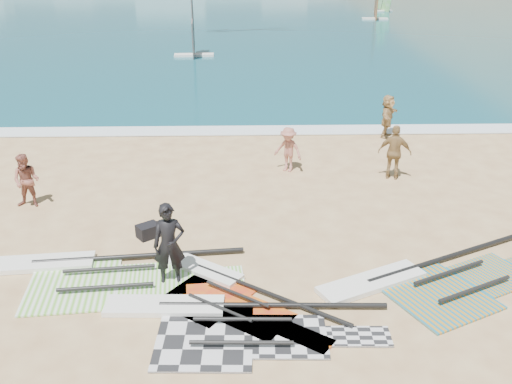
{
  "coord_description": "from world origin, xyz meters",
  "views": [
    {
      "loc": [
        -1.42,
        -9.57,
        6.99
      ],
      "look_at": [
        -1.08,
        4.0,
        1.0
      ],
      "focal_mm": 40.0,
      "sensor_mm": 36.0,
      "label": 1
    }
  ],
  "objects_px": {
    "person_wetsuit": "(169,245)",
    "beachgoer_left": "(27,181)",
    "gear_bag_near": "(148,231)",
    "rig_red": "(224,291)",
    "beachgoer_right": "(387,116)",
    "beachgoer_mid": "(288,150)",
    "rig_green": "(88,272)",
    "rig_orange": "(430,280)",
    "beachgoer_back": "(395,152)",
    "rig_grey": "(219,321)"
  },
  "relations": [
    {
      "from": "person_wetsuit",
      "to": "beachgoer_left",
      "type": "bearing_deg",
      "value": 130.41
    },
    {
      "from": "gear_bag_near",
      "to": "beachgoer_left",
      "type": "bearing_deg",
      "value": 151.85
    },
    {
      "from": "rig_red",
      "to": "person_wetsuit",
      "type": "distance_m",
      "value": 1.54
    },
    {
      "from": "gear_bag_near",
      "to": "beachgoer_left",
      "type": "relative_size",
      "value": 0.35
    },
    {
      "from": "gear_bag_near",
      "to": "beachgoer_right",
      "type": "xyz_separation_m",
      "value": [
        8.02,
        8.03,
        0.65
      ]
    },
    {
      "from": "rig_red",
      "to": "beachgoer_mid",
      "type": "relative_size",
      "value": 2.75
    },
    {
      "from": "rig_green",
      "to": "rig_orange",
      "type": "height_order",
      "value": "same"
    },
    {
      "from": "rig_green",
      "to": "rig_orange",
      "type": "distance_m",
      "value": 7.73
    },
    {
      "from": "person_wetsuit",
      "to": "beachgoer_back",
      "type": "xyz_separation_m",
      "value": [
        6.41,
        5.94,
        -0.07
      ]
    },
    {
      "from": "beachgoer_mid",
      "to": "beachgoer_right",
      "type": "relative_size",
      "value": 0.9
    },
    {
      "from": "beachgoer_left",
      "to": "beachgoer_mid",
      "type": "height_order",
      "value": "beachgoer_left"
    },
    {
      "from": "gear_bag_near",
      "to": "person_wetsuit",
      "type": "height_order",
      "value": "person_wetsuit"
    },
    {
      "from": "gear_bag_near",
      "to": "person_wetsuit",
      "type": "bearing_deg",
      "value": -69.03
    },
    {
      "from": "gear_bag_near",
      "to": "beachgoer_back",
      "type": "height_order",
      "value": "beachgoer_back"
    },
    {
      "from": "rig_orange",
      "to": "beachgoer_mid",
      "type": "xyz_separation_m",
      "value": [
        -2.67,
        6.81,
        0.7
      ]
    },
    {
      "from": "beachgoer_left",
      "to": "beachgoer_right",
      "type": "relative_size",
      "value": 0.95
    },
    {
      "from": "rig_green",
      "to": "person_wetsuit",
      "type": "distance_m",
      "value": 2.18
    },
    {
      "from": "beachgoer_mid",
      "to": "beachgoer_right",
      "type": "distance_m",
      "value": 5.39
    },
    {
      "from": "beachgoer_left",
      "to": "beachgoer_back",
      "type": "xyz_separation_m",
      "value": [
        10.91,
        1.82,
        0.1
      ]
    },
    {
      "from": "rig_red",
      "to": "beachgoer_back",
      "type": "relative_size",
      "value": 2.33
    },
    {
      "from": "rig_red",
      "to": "beachgoer_mid",
      "type": "height_order",
      "value": "beachgoer_mid"
    },
    {
      "from": "rig_green",
      "to": "person_wetsuit",
      "type": "height_order",
      "value": "person_wetsuit"
    },
    {
      "from": "rig_orange",
      "to": "beachgoer_back",
      "type": "height_order",
      "value": "beachgoer_back"
    },
    {
      "from": "rig_orange",
      "to": "beachgoer_right",
      "type": "height_order",
      "value": "beachgoer_right"
    },
    {
      "from": "rig_grey",
      "to": "rig_red",
      "type": "xyz_separation_m",
      "value": [
        0.06,
        1.08,
        -0.0
      ]
    },
    {
      "from": "rig_red",
      "to": "beachgoer_right",
      "type": "distance_m",
      "value": 12.24
    },
    {
      "from": "rig_orange",
      "to": "rig_red",
      "type": "relative_size",
      "value": 1.49
    },
    {
      "from": "rig_green",
      "to": "person_wetsuit",
      "type": "xyz_separation_m",
      "value": [
        1.95,
        -0.39,
        0.91
      ]
    },
    {
      "from": "rig_red",
      "to": "person_wetsuit",
      "type": "bearing_deg",
      "value": -164.29
    },
    {
      "from": "rig_grey",
      "to": "person_wetsuit",
      "type": "bearing_deg",
      "value": 127.96
    },
    {
      "from": "rig_red",
      "to": "beachgoer_left",
      "type": "relative_size",
      "value": 2.62
    },
    {
      "from": "gear_bag_near",
      "to": "beachgoer_mid",
      "type": "xyz_separation_m",
      "value": [
        3.93,
        4.52,
        0.57
      ]
    },
    {
      "from": "beachgoer_left",
      "to": "rig_green",
      "type": "bearing_deg",
      "value": -50.67
    },
    {
      "from": "beachgoer_mid",
      "to": "rig_grey",
      "type": "bearing_deg",
      "value": -72.19
    },
    {
      "from": "beachgoer_back",
      "to": "gear_bag_near",
      "type": "bearing_deg",
      "value": 44.56
    },
    {
      "from": "gear_bag_near",
      "to": "person_wetsuit",
      "type": "xyz_separation_m",
      "value": [
        0.83,
        -2.16,
        0.78
      ]
    },
    {
      "from": "beachgoer_right",
      "to": "person_wetsuit",
      "type": "bearing_deg",
      "value": 170.35
    },
    {
      "from": "rig_orange",
      "to": "beachgoer_mid",
      "type": "bearing_deg",
      "value": 85.38
    },
    {
      "from": "rig_grey",
      "to": "beachgoer_back",
      "type": "bearing_deg",
      "value": 56.42
    },
    {
      "from": "rig_red",
      "to": "beachgoer_mid",
      "type": "distance_m",
      "value": 7.41
    },
    {
      "from": "rig_red",
      "to": "beachgoer_back",
      "type": "height_order",
      "value": "beachgoer_back"
    },
    {
      "from": "rig_red",
      "to": "beachgoer_mid",
      "type": "xyz_separation_m",
      "value": [
        1.93,
        7.12,
        0.7
      ]
    },
    {
      "from": "beachgoer_right",
      "to": "rig_grey",
      "type": "bearing_deg",
      "value": 178.13
    },
    {
      "from": "rig_grey",
      "to": "gear_bag_near",
      "type": "bearing_deg",
      "value": 119.59
    },
    {
      "from": "beachgoer_mid",
      "to": "beachgoer_back",
      "type": "distance_m",
      "value": 3.4
    },
    {
      "from": "rig_orange",
      "to": "rig_red",
      "type": "bearing_deg",
      "value": 157.83
    },
    {
      "from": "rig_orange",
      "to": "beachgoer_mid",
      "type": "distance_m",
      "value": 7.34
    },
    {
      "from": "beachgoer_right",
      "to": "gear_bag_near",
      "type": "bearing_deg",
      "value": 160.61
    },
    {
      "from": "rig_orange",
      "to": "beachgoer_left",
      "type": "height_order",
      "value": "beachgoer_left"
    },
    {
      "from": "gear_bag_near",
      "to": "beachgoer_left",
      "type": "height_order",
      "value": "beachgoer_left"
    }
  ]
}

